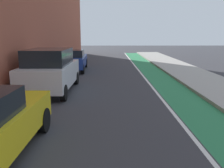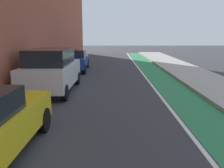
% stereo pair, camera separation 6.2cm
% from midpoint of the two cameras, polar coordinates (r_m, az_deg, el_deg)
% --- Properties ---
extents(ground_plane, '(94.49, 94.49, 0.00)m').
position_cam_midpoint_polar(ground_plane, '(11.71, -0.46, -1.37)').
color(ground_plane, '#38383D').
extents(bike_lane_paint, '(1.60, 42.95, 0.00)m').
position_cam_midpoint_polar(bike_lane_paint, '(14.00, 11.90, 0.51)').
color(bike_lane_paint, '#2D8451').
rests_on(bike_lane_paint, ground).
extents(lane_divider_stripe, '(0.12, 42.95, 0.00)m').
position_cam_midpoint_polar(lane_divider_stripe, '(13.83, 8.26, 0.52)').
color(lane_divider_stripe, white).
rests_on(lane_divider_stripe, ground).
extents(sidewalk_right, '(2.94, 42.95, 0.14)m').
position_cam_midpoint_polar(sidewalk_right, '(14.64, 20.62, 0.77)').
color(sidewalk_right, '#A8A59E').
rests_on(sidewalk_right, ground).
extents(parked_suv_white, '(2.06, 4.44, 1.98)m').
position_cam_midpoint_polar(parked_suv_white, '(11.50, -14.31, 3.19)').
color(parked_suv_white, silver).
rests_on(parked_suv_white, ground).
extents(parked_sedan_blue, '(2.01, 4.58, 1.53)m').
position_cam_midpoint_polar(parked_sedan_blue, '(18.12, -9.26, 5.58)').
color(parked_sedan_blue, navy).
rests_on(parked_sedan_blue, ground).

